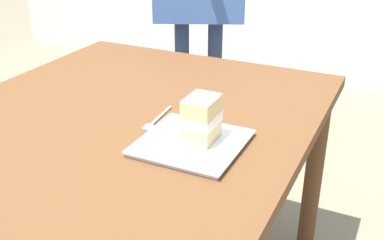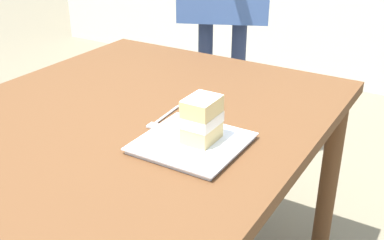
{
  "view_description": "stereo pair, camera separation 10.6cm",
  "coord_description": "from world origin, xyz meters",
  "px_view_note": "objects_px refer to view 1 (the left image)",
  "views": [
    {
      "loc": [
        1.0,
        0.74,
        1.37
      ],
      "look_at": [
        0.02,
        0.27,
        0.85
      ],
      "focal_mm": 43.96,
      "sensor_mm": 36.0,
      "label": 1
    },
    {
      "loc": [
        0.95,
        0.84,
        1.37
      ],
      "look_at": [
        0.02,
        0.27,
        0.85
      ],
      "focal_mm": 43.96,
      "sensor_mm": 36.0,
      "label": 2
    }
  ],
  "objects_px": {
    "patio_table": "(113,152)",
    "dessert_plate": "(192,143)",
    "dessert_fork": "(157,119)",
    "cake_slice": "(201,119)"
  },
  "relations": [
    {
      "from": "cake_slice",
      "to": "dessert_fork",
      "type": "xyz_separation_m",
      "value": [
        -0.08,
        -0.18,
        -0.07
      ]
    },
    {
      "from": "cake_slice",
      "to": "patio_table",
      "type": "bearing_deg",
      "value": -90.48
    },
    {
      "from": "patio_table",
      "to": "dessert_plate",
      "type": "distance_m",
      "value": 0.29
    },
    {
      "from": "patio_table",
      "to": "dessert_plate",
      "type": "xyz_separation_m",
      "value": [
        0.02,
        0.27,
        0.1
      ]
    },
    {
      "from": "patio_table",
      "to": "cake_slice",
      "type": "relative_size",
      "value": 11.85
    },
    {
      "from": "patio_table",
      "to": "cake_slice",
      "type": "xyz_separation_m",
      "value": [
        0.0,
        0.29,
        0.17
      ]
    },
    {
      "from": "dessert_plate",
      "to": "dessert_fork",
      "type": "xyz_separation_m",
      "value": [
        -0.1,
        -0.16,
        -0.0
      ]
    },
    {
      "from": "patio_table",
      "to": "cake_slice",
      "type": "distance_m",
      "value": 0.34
    },
    {
      "from": "patio_table",
      "to": "dessert_fork",
      "type": "relative_size",
      "value": 8.34
    },
    {
      "from": "patio_table",
      "to": "dessert_plate",
      "type": "relative_size",
      "value": 5.38
    }
  ]
}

